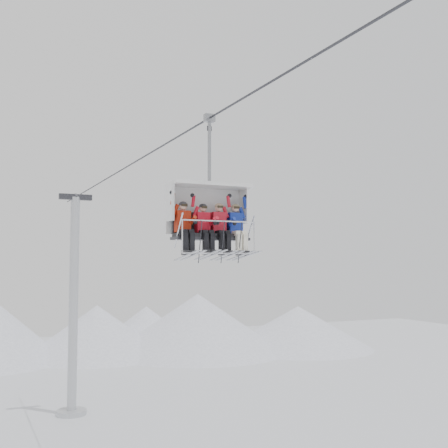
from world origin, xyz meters
name	(u,v)px	position (x,y,z in m)	size (l,w,h in m)	color
ridgeline	(17,332)	(-1.58, 42.05, 2.84)	(72.00, 21.00, 7.00)	white
lift_tower_right	(73,319)	(0.00, 22.00, 5.78)	(2.00, 1.80, 13.48)	#B4B7BC
haul_cable	(224,109)	(0.00, 0.00, 13.30)	(0.06, 0.06, 50.00)	#303036
chairlift_carrier	(208,211)	(0.00, 1.10, 10.66)	(2.32, 1.17, 3.98)	black
skier_far_left	(184,226)	(-0.82, 0.80, 10.20)	(0.40, 1.69, 1.59)	#AA210D
skier_center_left	(204,227)	(-0.23, 0.80, 10.18)	(0.38, 1.69, 1.54)	red
skier_center_right	(220,227)	(0.25, 0.80, 10.20)	(0.40, 1.69, 1.59)	red
skier_far_right	(237,227)	(0.77, 0.80, 10.20)	(0.40, 1.69, 1.59)	#162EA2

